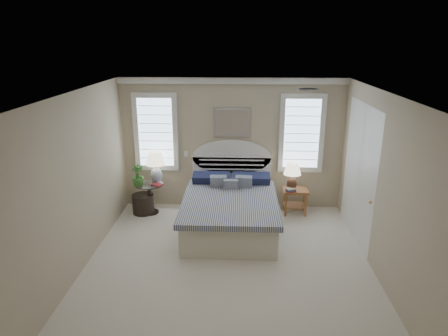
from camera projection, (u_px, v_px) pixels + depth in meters
floor at (228, 269)px, 6.20m from camera, size 4.50×5.00×0.01m
ceiling at (228, 95)px, 5.37m from camera, size 4.50×5.00×0.01m
wall_back at (232, 145)px, 8.16m from camera, size 4.50×0.02×2.70m
wall_left at (75, 186)px, 5.87m from camera, size 0.02×5.00×2.70m
wall_right at (385, 191)px, 5.70m from camera, size 0.02×5.00×2.70m
crown_molding at (232, 81)px, 7.72m from camera, size 4.50×0.08×0.12m
hvac_vent at (308, 89)px, 6.09m from camera, size 0.30×0.20×0.02m
switch_plate at (186, 154)px, 8.25m from camera, size 0.08×0.01×0.12m
window_left at (156, 132)px, 8.13m from camera, size 0.90×0.06×1.60m
window_right at (302, 134)px, 8.01m from camera, size 0.90×0.06×1.60m
painting at (232, 122)px, 7.98m from camera, size 0.74×0.04×0.58m
closet_door at (359, 173)px, 6.88m from camera, size 0.02×1.80×2.40m
bed at (230, 208)px, 7.47m from camera, size 1.72×2.28×1.47m
side_table_left at (150, 195)px, 8.10m from camera, size 0.56×0.56×0.63m
nightstand_right at (295, 196)px, 8.07m from camera, size 0.50×0.40×0.53m
floor_pot at (143, 204)px, 8.16m from camera, size 0.52×0.52×0.40m
lamp_left at (156, 163)px, 8.03m from camera, size 0.47×0.47×0.64m
lamp_right at (292, 173)px, 7.91m from camera, size 0.39×0.39×0.56m
potted_plant at (138, 176)px, 7.87m from camera, size 0.25×0.25×0.43m
books_left at (157, 185)px, 7.94m from camera, size 0.25×0.22×0.03m
books_right at (291, 190)px, 7.88m from camera, size 0.21×0.18×0.07m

